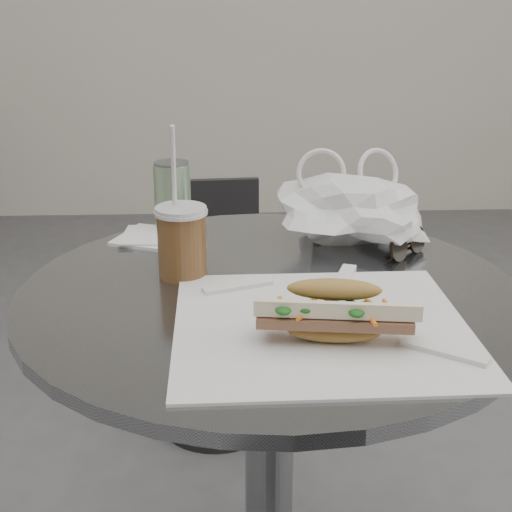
{
  "coord_description": "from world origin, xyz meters",
  "views": [
    {
      "loc": [
        -0.07,
        -0.79,
        1.16
      ],
      "look_at": [
        -0.02,
        0.2,
        0.79
      ],
      "focal_mm": 50.0,
      "sensor_mm": 36.0,
      "label": 1
    }
  ],
  "objects_px": {
    "banh_mi": "(334,312)",
    "drink_can": "(173,196)",
    "cafe_table": "(269,442)",
    "sunglasses": "(406,246)",
    "iced_coffee": "(182,240)",
    "chair_far": "(214,321)"
  },
  "relations": [
    {
      "from": "banh_mi",
      "to": "sunglasses",
      "type": "relative_size",
      "value": 2.8
    },
    {
      "from": "cafe_table",
      "to": "sunglasses",
      "type": "distance_m",
      "value": 0.4
    },
    {
      "from": "chair_far",
      "to": "banh_mi",
      "type": "height_order",
      "value": "banh_mi"
    },
    {
      "from": "sunglasses",
      "to": "chair_far",
      "type": "bearing_deg",
      "value": 71.17
    },
    {
      "from": "chair_far",
      "to": "iced_coffee",
      "type": "xyz_separation_m",
      "value": [
        -0.03,
        -0.75,
        0.5
      ]
    },
    {
      "from": "chair_far",
      "to": "drink_can",
      "type": "bearing_deg",
      "value": 79.01
    },
    {
      "from": "banh_mi",
      "to": "drink_can",
      "type": "relative_size",
      "value": 1.93
    },
    {
      "from": "cafe_table",
      "to": "sunglasses",
      "type": "height_order",
      "value": "sunglasses"
    },
    {
      "from": "cafe_table",
      "to": "chair_far",
      "type": "relative_size",
      "value": 1.13
    },
    {
      "from": "sunglasses",
      "to": "drink_can",
      "type": "distance_m",
      "value": 0.43
    },
    {
      "from": "banh_mi",
      "to": "drink_can",
      "type": "xyz_separation_m",
      "value": [
        -0.23,
        0.47,
        0.02
      ]
    },
    {
      "from": "iced_coffee",
      "to": "drink_can",
      "type": "relative_size",
      "value": 1.87
    },
    {
      "from": "cafe_table",
      "to": "banh_mi",
      "type": "bearing_deg",
      "value": -69.13
    },
    {
      "from": "iced_coffee",
      "to": "drink_can",
      "type": "xyz_separation_m",
      "value": [
        -0.03,
        0.23,
        0.01
      ]
    },
    {
      "from": "cafe_table",
      "to": "drink_can",
      "type": "xyz_separation_m",
      "value": [
        -0.16,
        0.29,
        0.34
      ]
    },
    {
      "from": "iced_coffee",
      "to": "drink_can",
      "type": "bearing_deg",
      "value": 97.14
    },
    {
      "from": "banh_mi",
      "to": "iced_coffee",
      "type": "height_order",
      "value": "iced_coffee"
    },
    {
      "from": "cafe_table",
      "to": "chair_far",
      "type": "xyz_separation_m",
      "value": [
        -0.1,
        0.8,
        -0.16
      ]
    },
    {
      "from": "cafe_table",
      "to": "drink_can",
      "type": "relative_size",
      "value": 5.92
    },
    {
      "from": "banh_mi",
      "to": "iced_coffee",
      "type": "relative_size",
      "value": 1.03
    },
    {
      "from": "banh_mi",
      "to": "chair_far",
      "type": "bearing_deg",
      "value": 107.11
    },
    {
      "from": "banh_mi",
      "to": "sunglasses",
      "type": "bearing_deg",
      "value": 68.53
    }
  ]
}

